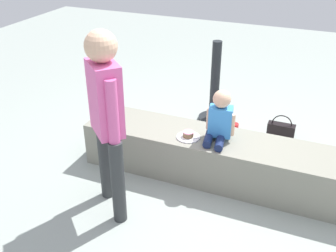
# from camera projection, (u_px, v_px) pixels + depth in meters

# --- Properties ---
(ground_plane) EXTENTS (12.00, 12.00, 0.00)m
(ground_plane) POSITION_uv_depth(u_px,v_px,m) (215.00, 177.00, 3.86)
(ground_plane) COLOR #929C95
(concrete_ledge) EXTENTS (2.59, 0.54, 0.44)m
(concrete_ledge) POSITION_uv_depth(u_px,v_px,m) (217.00, 158.00, 3.76)
(concrete_ledge) COLOR gray
(concrete_ledge) RESTS_ON ground_plane
(child_seated) EXTENTS (0.28, 0.33, 0.48)m
(child_seated) POSITION_uv_depth(u_px,v_px,m) (220.00, 119.00, 3.53)
(child_seated) COLOR #152149
(child_seated) RESTS_ON concrete_ledge
(adult_standing) EXTENTS (0.37, 0.36, 1.57)m
(adult_standing) POSITION_uv_depth(u_px,v_px,m) (106.00, 110.00, 3.02)
(adult_standing) COLOR #2F3234
(adult_standing) RESTS_ON ground_plane
(cake_plate) EXTENTS (0.22, 0.22, 0.06)m
(cake_plate) POSITION_uv_depth(u_px,v_px,m) (188.00, 136.00, 3.65)
(cake_plate) COLOR white
(cake_plate) RESTS_ON concrete_ledge
(gift_bag) EXTENTS (0.24, 0.12, 0.30)m
(gift_bag) POSITION_uv_depth(u_px,v_px,m) (192.00, 135.00, 4.33)
(gift_bag) COLOR #B259BF
(gift_bag) RESTS_ON ground_plane
(railing_post) EXTENTS (0.36, 0.36, 1.00)m
(railing_post) POSITION_uv_depth(u_px,v_px,m) (214.00, 93.00, 4.74)
(railing_post) COLOR black
(railing_post) RESTS_ON ground_plane
(water_bottle_near_gift) EXTENTS (0.07, 0.07, 0.20)m
(water_bottle_near_gift) POSITION_uv_depth(u_px,v_px,m) (218.00, 133.00, 4.44)
(water_bottle_near_gift) COLOR silver
(water_bottle_near_gift) RESTS_ON ground_plane
(party_cup_red) EXTENTS (0.09, 0.09, 0.09)m
(party_cup_red) POSITION_uv_depth(u_px,v_px,m) (235.00, 127.00, 4.65)
(party_cup_red) COLOR red
(party_cup_red) RESTS_ON ground_plane
(cake_box_white) EXTENTS (0.34, 0.36, 0.14)m
(cake_box_white) POSITION_uv_depth(u_px,v_px,m) (251.00, 151.00, 4.15)
(cake_box_white) COLOR white
(cake_box_white) RESTS_ON ground_plane
(handbag_black_leather) EXTENTS (0.30, 0.10, 0.32)m
(handbag_black_leather) POSITION_uv_depth(u_px,v_px,m) (281.00, 132.00, 4.42)
(handbag_black_leather) COLOR black
(handbag_black_leather) RESTS_ON ground_plane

